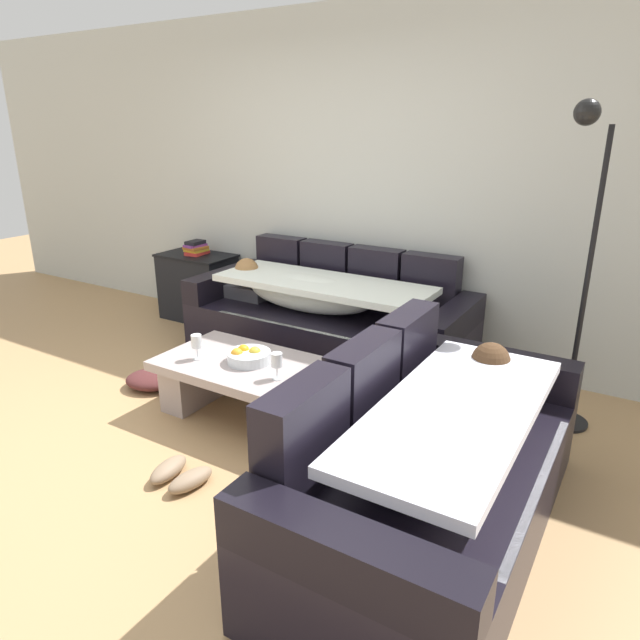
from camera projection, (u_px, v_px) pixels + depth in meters
ground_plane at (164, 443)px, 3.41m from camera, size 14.00×14.00×0.00m
back_wall at (341, 183)px, 4.70m from camera, size 9.00×0.10×2.70m
couch_along_wall at (325, 320)px, 4.53m from camera, size 2.23×0.92×0.88m
couch_near_window at (432, 468)px, 2.59m from camera, size 0.92×1.91×0.88m
coffee_table at (251, 383)px, 3.65m from camera, size 1.20×0.68×0.38m
fruit_bowl at (248, 356)px, 3.61m from camera, size 0.28×0.28×0.10m
wine_glass_near_left at (197, 342)px, 3.63m from camera, size 0.07×0.07×0.17m
wine_glass_near_right at (277, 361)px, 3.34m from camera, size 0.07×0.07×0.17m
side_cabinet at (198, 287)px, 5.49m from camera, size 0.72×0.44×0.64m
book_stack_on_cabinet at (196, 248)px, 5.36m from camera, size 0.19×0.24×0.13m
floor_lamp at (580, 253)px, 3.27m from camera, size 0.33×0.31×1.95m
pair_of_shoes at (179, 475)px, 3.03m from camera, size 0.33×0.29×0.09m
crumpled_garment at (153, 379)px, 4.12m from camera, size 0.50×0.46×0.12m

